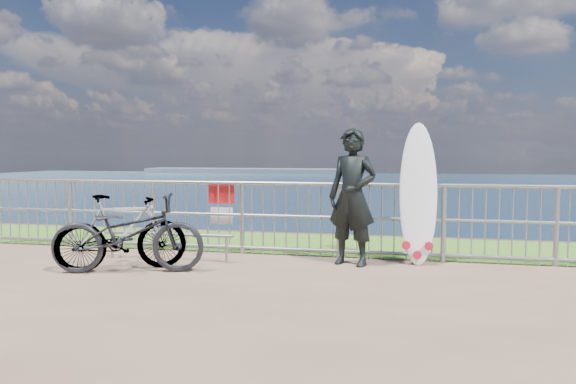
% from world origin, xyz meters
% --- Properties ---
extents(grass_strip, '(120.00, 120.00, 0.00)m').
position_xyz_m(grass_strip, '(0.00, 2.70, 0.01)').
color(grass_strip, '#3E7620').
rests_on(grass_strip, ground).
extents(seascape, '(260.00, 260.00, 5.00)m').
position_xyz_m(seascape, '(-43.75, 147.49, -4.03)').
color(seascape, brown).
rests_on(seascape, ground).
extents(railing, '(10.06, 0.10, 1.13)m').
position_xyz_m(railing, '(0.01, 1.60, 0.58)').
color(railing, '#919399').
rests_on(railing, ground).
extents(surfer, '(0.80, 0.65, 1.91)m').
position_xyz_m(surfer, '(1.25, 1.11, 0.95)').
color(surfer, black).
rests_on(surfer, ground).
extents(surfboard, '(0.55, 0.49, 2.01)m').
position_xyz_m(surfboard, '(2.15, 1.44, 0.92)').
color(surfboard, white).
rests_on(surfboard, ground).
extents(bicycle_near, '(2.07, 1.22, 1.03)m').
position_xyz_m(bicycle_near, '(-1.54, -0.05, 0.51)').
color(bicycle_near, black).
rests_on(bicycle_near, ground).
extents(bicycle_far, '(1.70, 1.27, 1.02)m').
position_xyz_m(bicycle_far, '(-1.69, 0.06, 0.51)').
color(bicycle_far, black).
rests_on(bicycle_far, ground).
extents(bike_rack, '(1.99, 0.05, 0.41)m').
position_xyz_m(bike_rack, '(-1.39, 0.82, 0.34)').
color(bike_rack, '#919399').
rests_on(bike_rack, ground).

